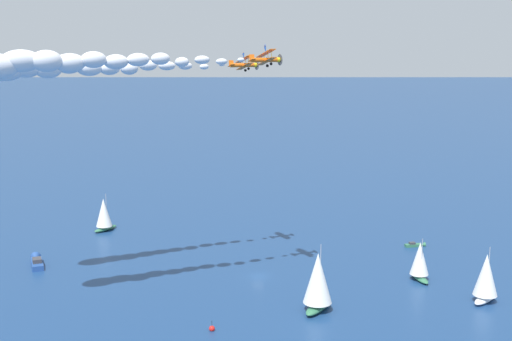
{
  "coord_description": "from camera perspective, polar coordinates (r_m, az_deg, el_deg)",
  "views": [
    {
      "loc": [
        32.54,
        -142.11,
        52.47
      ],
      "look_at": [
        -0.45,
        -0.35,
        24.53
      ],
      "focal_mm": 47.35,
      "sensor_mm": 36.0,
      "label": 1
    }
  ],
  "objects": [
    {
      "name": "sailboat_inshore",
      "position": [
        194.09,
        -12.72,
        -3.63
      ],
      "size": [
        5.75,
        8.41,
        10.48
      ],
      "color": "#33704C",
      "rests_on": "ground_plane"
    },
    {
      "name": "ground_plane",
      "position": [
        154.94,
        0.19,
        -8.93
      ],
      "size": [
        2000.0,
        2000.0,
        0.0
      ],
      "primitive_type": "plane",
      "color": "navy"
    },
    {
      "name": "wingwalker_wingman",
      "position": [
        137.98,
        0.79,
        10.27
      ],
      "size": [
        0.64,
        0.79,
        1.78
      ],
      "color": "#1E4CB2"
    },
    {
      "name": "biplane_wingman",
      "position": [
        137.53,
        0.88,
        9.38
      ],
      "size": [
        6.87,
        6.68,
        3.74
      ],
      "color": "orange"
    },
    {
      "name": "motorboat_far_stbd",
      "position": [
        181.15,
        13.36,
        -6.14
      ],
      "size": [
        5.51,
        3.47,
        1.57
      ],
      "color": "#33704C",
      "rests_on": "ground_plane"
    },
    {
      "name": "sailboat_ahead",
      "position": [
        146.58,
        18.86,
        -8.54
      ],
      "size": [
        6.73,
        8.98,
        11.45
      ],
      "color": "white",
      "rests_on": "ground_plane"
    },
    {
      "name": "biplane_lead",
      "position": [
        153.58,
        -0.99,
        8.94
      ],
      "size": [
        6.87,
        6.68,
        3.74
      ],
      "color": "orange"
    },
    {
      "name": "motorboat_offshore",
      "position": [
        170.61,
        -18.03,
        -7.33
      ],
      "size": [
        7.55,
        9.48,
        2.83
      ],
      "color": "#23478C",
      "rests_on": "ground_plane"
    },
    {
      "name": "sailboat_trailing",
      "position": [
        155.76,
        13.66,
        -7.41
      ],
      "size": [
        5.55,
        7.76,
        9.78
      ],
      "color": "#33704C",
      "rests_on": "ground_plane"
    },
    {
      "name": "smoke_trail_lead",
      "position": [
        142.08,
        -16.42,
        8.3
      ],
      "size": [
        41.74,
        33.55,
        5.65
      ],
      "color": "silver"
    },
    {
      "name": "wingwalker_lead",
      "position": [
        154.01,
        -1.07,
        9.72
      ],
      "size": [
        0.97,
        1.23,
        1.52
      ],
      "color": "#1E4CB2"
    },
    {
      "name": "smoke_trail_wingman",
      "position": [
        125.86,
        -16.68,
        8.74
      ],
      "size": [
        42.24,
        32.96,
        6.1
      ],
      "color": "silver"
    },
    {
      "name": "marker_buoy",
      "position": [
        127.93,
        -3.74,
        -13.18
      ],
      "size": [
        1.1,
        1.1,
        2.1
      ],
      "color": "red",
      "rests_on": "ground_plane"
    },
    {
      "name": "sailboat_far_port",
      "position": [
        134.8,
        5.25,
        -9.3
      ],
      "size": [
        6.98,
        10.76,
        13.37
      ],
      "color": "#33704C",
      "rests_on": "ground_plane"
    }
  ]
}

